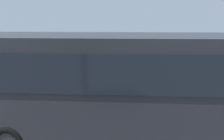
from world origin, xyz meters
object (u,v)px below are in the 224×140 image
object	(u,v)px
spectator_right	(98,84)
parked_motorcycle_silver	(58,97)
spectator_far_left	(163,85)
spectator_left	(141,82)
tour_bus	(135,88)
spectator_far_right	(75,81)
spectator_centre	(117,84)
stunt_motorcycle	(92,61)
traffic_cone	(127,72)

from	to	relation	value
spectator_right	parked_motorcycle_silver	bearing A→B (deg)	12.38
spectator_far_left	spectator_left	distance (m)	0.92
tour_bus	spectator_right	world-z (taller)	tour_bus
parked_motorcycle_silver	spectator_left	bearing A→B (deg)	-174.01
spectator_far_right	parked_motorcycle_silver	world-z (taller)	spectator_far_right
spectator_right	spectator_centre	bearing A→B (deg)	172.53
tour_bus	stunt_motorcycle	distance (m)	7.15
spectator_centre	parked_motorcycle_silver	bearing A→B (deg)	5.89
spectator_centre	spectator_right	size ratio (longest dim) A/B	1.04
spectator_far_left	traffic_cone	distance (m)	4.93
spectator_centre	stunt_motorcycle	size ratio (longest dim) A/B	0.92
tour_bus	spectator_centre	distance (m)	2.34
parked_motorcycle_silver	spectator_right	bearing A→B (deg)	-167.62
spectator_far_left	spectator_centre	xyz separation A→B (m)	(1.96, 0.01, 0.03)
parked_motorcycle_silver	traffic_cone	size ratio (longest dim) A/B	3.25
spectator_far_left	spectator_far_right	xyz separation A→B (m)	(3.84, -0.27, 0.05)
spectator_centre	spectator_right	distance (m)	0.84
parked_motorcycle_silver	spectator_far_left	bearing A→B (deg)	-176.60
spectator_centre	traffic_cone	xyz separation A→B (m)	(-0.58, -4.69, -0.73)
spectator_far_left	traffic_cone	size ratio (longest dim) A/B	2.69
spectator_far_left	spectator_right	world-z (taller)	spectator_far_left
stunt_motorcycle	parked_motorcycle_silver	bearing A→B (deg)	81.24
tour_bus	stunt_motorcycle	world-z (taller)	tour_bus
spectator_far_right	stunt_motorcycle	xyz separation A→B (m)	(-0.10, -4.27, 0.00)
spectator_left	spectator_far_left	bearing A→B (deg)	173.28
spectator_centre	parked_motorcycle_silver	size ratio (longest dim) A/B	0.85
spectator_centre	spectator_right	world-z (taller)	spectator_centre
spectator_centre	spectator_far_right	distance (m)	1.89
parked_motorcycle_silver	spectator_centre	bearing A→B (deg)	-174.11
spectator_far_left	spectator_right	bearing A→B (deg)	-2.09
spectator_right	spectator_far_right	bearing A→B (deg)	-9.38
spectator_far_left	spectator_left	bearing A→B (deg)	-6.72
spectator_far_right	stunt_motorcycle	size ratio (longest dim) A/B	0.94
spectator_right	traffic_cone	distance (m)	4.84
stunt_motorcycle	spectator_centre	bearing A→B (deg)	111.28
spectator_far_left	spectator_centre	distance (m)	1.96
spectator_centre	traffic_cone	size ratio (longest dim) A/B	2.75
parked_motorcycle_silver	spectator_far_right	bearing A→B (deg)	-139.82
spectator_far_left	parked_motorcycle_silver	world-z (taller)	spectator_far_left
traffic_cone	spectator_centre	bearing A→B (deg)	82.90
tour_bus	spectator_right	size ratio (longest dim) A/B	5.97
spectator_left	spectator_centre	bearing A→B (deg)	6.22
tour_bus	spectator_centre	size ratio (longest dim) A/B	5.74
spectator_centre	spectator_far_right	xyz separation A→B (m)	(1.87, -0.28, 0.02)
spectator_far_left	spectator_left	xyz separation A→B (m)	(0.91, -0.11, 0.06)
parked_motorcycle_silver	stunt_motorcycle	distance (m)	4.90
tour_bus	spectator_far_left	size ratio (longest dim) A/B	5.87
tour_bus	spectator_left	bearing A→B (deg)	-101.35
spectator_left	spectator_centre	world-z (taller)	spectator_left
spectator_centre	traffic_cone	bearing A→B (deg)	-97.10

